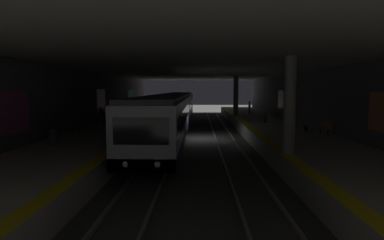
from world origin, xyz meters
TOP-DOWN VIEW (x-y plane):
  - ground_plane at (0.00, 0.00)m, footprint 120.00×120.00m
  - track_left at (0.00, -2.20)m, footprint 60.00×1.53m
  - track_right at (0.00, 2.20)m, footprint 60.00×1.53m
  - platform_left at (0.00, -6.55)m, footprint 60.00×5.30m
  - platform_right at (0.00, 6.55)m, footprint 60.00×5.30m
  - wall_left at (-0.00, -9.45)m, footprint 60.00×0.56m
  - wall_right at (0.03, 9.45)m, footprint 60.00×0.56m
  - ceiling_slab at (0.00, 0.00)m, footprint 60.00×19.40m
  - pillar_near at (-11.81, -4.35)m, footprint 0.56×0.56m
  - pillar_far at (11.12, -4.35)m, footprint 0.56×0.56m
  - metro_train at (3.89, 2.20)m, footprint 36.47×2.83m
  - bench_left_mid at (-5.20, -8.53)m, footprint 1.70×0.47m
  - bench_left_far at (8.37, -8.53)m, footprint 1.70×0.47m
  - bench_right_near at (-4.39, 8.53)m, footprint 1.70×0.47m
  - bench_right_mid at (6.00, 8.53)m, footprint 1.70×0.47m
  - bench_right_far at (8.07, 8.53)m, footprint 1.70×0.47m
  - person_waiting_near at (9.64, 5.87)m, footprint 0.60×0.22m
  - person_walking_mid at (14.00, -6.35)m, footprint 0.60×0.22m
  - person_standing_far at (4.55, 8.14)m, footprint 0.60×0.22m
  - person_boarding at (0.17, 8.06)m, footprint 0.60×0.22m
  - suitcase_rolling at (2.82, -6.12)m, footprint 0.40×0.28m
  - backpack_on_floor at (-3.25, -7.86)m, footprint 0.30×0.20m
  - trash_bin at (-9.66, 7.80)m, footprint 0.44×0.44m

SIDE VIEW (x-z plane):
  - ground_plane at x=0.00m, z-range 0.00..0.00m
  - track_left at x=0.00m, z-range 0.00..0.16m
  - track_right at x=0.00m, z-range 0.00..0.16m
  - platform_left at x=0.00m, z-range 0.00..1.05m
  - platform_right at x=0.00m, z-range 0.00..1.05m
  - backpack_on_floor at x=-3.25m, z-range 1.05..1.45m
  - suitcase_rolling at x=2.82m, z-range 0.90..1.85m
  - trash_bin at x=-9.66m, z-range 1.05..1.90m
  - bench_left_mid at x=-5.20m, z-range 1.14..2.00m
  - bench_left_far at x=8.37m, z-range 1.14..2.00m
  - bench_right_near at x=-4.39m, z-range 1.14..2.00m
  - bench_right_mid at x=6.00m, z-range 1.14..2.00m
  - bench_right_far at x=8.07m, z-range 1.14..2.00m
  - person_walking_mid at x=14.00m, z-range 1.11..2.64m
  - person_boarding at x=0.17m, z-range 1.11..2.65m
  - person_waiting_near at x=9.64m, z-range 1.11..2.65m
  - person_standing_far at x=4.55m, z-range 1.11..2.70m
  - metro_train at x=3.89m, z-range 0.28..3.77m
  - wall_left at x=0.00m, z-range 0.00..5.60m
  - wall_right at x=0.03m, z-range 0.00..5.60m
  - pillar_near at x=-11.81m, z-range 1.05..5.60m
  - pillar_far at x=11.12m, z-range 1.05..5.60m
  - ceiling_slab at x=0.00m, z-range 5.60..6.00m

